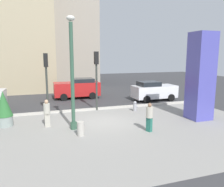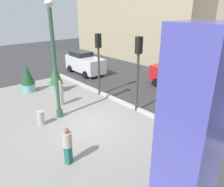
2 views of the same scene
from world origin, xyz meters
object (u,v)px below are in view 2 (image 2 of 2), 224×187
(traffic_light_far_side, at_px, (99,55))
(pedestrian_on_sidewalk, at_px, (60,92))
(traffic_light_corner, at_px, (138,62))
(car_intersection, at_px, (179,76))
(lamp_post, at_px, (55,65))
(fire_hydrant, at_px, (159,128))
(potted_plant_mid_plaza, at_px, (28,78))
(pedestrian_crossing, at_px, (67,144))
(concrete_bollard, at_px, (41,118))
(art_pillar_blue, at_px, (190,135))
(car_curb_west, at_px, (85,63))
(potted_plant_curbside, at_px, (56,78))

(traffic_light_far_side, xyz_separation_m, pedestrian_on_sidewalk, (-0.17, -2.87, -1.94))
(traffic_light_corner, distance_m, car_intersection, 5.58)
(lamp_post, relative_size, fire_hydrant, 8.03)
(lamp_post, xyz_separation_m, potted_plant_mid_plaza, (-5.01, 0.27, -1.94))
(traffic_light_far_side, distance_m, pedestrian_crossing, 7.57)
(lamp_post, distance_m, concrete_bollard, 2.81)
(traffic_light_corner, bearing_deg, pedestrian_on_sidewalk, -141.37)
(art_pillar_blue, distance_m, car_intersection, 11.36)
(potted_plant_mid_plaza, bearing_deg, art_pillar_blue, -3.13)
(fire_hydrant, height_order, traffic_light_far_side, traffic_light_far_side)
(lamp_post, xyz_separation_m, traffic_light_corner, (2.28, 3.77, -0.02))
(fire_hydrant, height_order, car_curb_west, car_curb_west)
(pedestrian_crossing, bearing_deg, fire_hydrant, 75.82)
(concrete_bollard, relative_size, pedestrian_crossing, 0.48)
(traffic_light_corner, bearing_deg, art_pillar_blue, -36.84)
(concrete_bollard, distance_m, traffic_light_corner, 5.93)
(car_intersection, bearing_deg, pedestrian_on_sidewalk, -110.92)
(car_intersection, bearing_deg, pedestrian_crossing, -79.24)
(art_pillar_blue, distance_m, pedestrian_crossing, 4.68)
(art_pillar_blue, relative_size, pedestrian_on_sidewalk, 3.43)
(traffic_light_corner, bearing_deg, lamp_post, -121.21)
(car_curb_west, relative_size, pedestrian_crossing, 2.72)
(art_pillar_blue, xyz_separation_m, pedestrian_on_sidewalk, (-9.24, 1.29, -1.84))
(car_intersection, relative_size, pedestrian_on_sidewalk, 2.68)
(fire_hydrant, bearing_deg, car_intersection, 115.98)
(potted_plant_curbside, xyz_separation_m, car_curb_west, (-2.60, 4.25, -0.07))
(lamp_post, xyz_separation_m, potted_plant_curbside, (-3.67, 1.78, -1.89))
(traffic_light_far_side, bearing_deg, lamp_post, -72.37)
(potted_plant_mid_plaza, relative_size, car_curb_west, 0.46)
(pedestrian_on_sidewalk, distance_m, pedestrian_crossing, 5.70)
(lamp_post, height_order, car_intersection, lamp_post)
(fire_hydrant, xyz_separation_m, car_intersection, (-3.09, 6.35, 0.58))
(car_intersection, xyz_separation_m, pedestrian_crossing, (2.02, -10.61, -0.09))
(pedestrian_crossing, bearing_deg, lamp_post, 156.28)
(concrete_bollard, height_order, traffic_light_far_side, traffic_light_far_side)
(car_intersection, xyz_separation_m, car_curb_west, (-8.01, -2.93, 0.03))
(fire_hydrant, relative_size, traffic_light_corner, 0.18)
(potted_plant_curbside, distance_m, potted_plant_mid_plaza, 2.02)
(fire_hydrant, distance_m, concrete_bollard, 5.99)
(potted_plant_mid_plaza, bearing_deg, potted_plant_curbside, 48.48)
(potted_plant_curbside, relative_size, car_intersection, 0.48)
(traffic_light_corner, xyz_separation_m, traffic_light_far_side, (-3.47, -0.03, -0.10))
(lamp_post, distance_m, pedestrian_on_sidewalk, 2.61)
(traffic_light_far_side, height_order, pedestrian_on_sidewalk, traffic_light_far_side)
(car_intersection, bearing_deg, potted_plant_curbside, -127.02)
(potted_plant_curbside, height_order, traffic_light_corner, traffic_light_corner)
(lamp_post, xyz_separation_m, car_intersection, (1.74, 8.96, -1.98))
(potted_plant_curbside, bearing_deg, traffic_light_corner, 18.43)
(lamp_post, height_order, traffic_light_corner, lamp_post)
(concrete_bollard, distance_m, car_intersection, 10.26)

